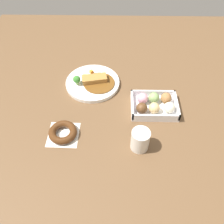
{
  "coord_description": "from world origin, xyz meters",
  "views": [
    {
      "loc": [
        -0.01,
        -0.77,
        0.81
      ],
      "look_at": [
        -0.02,
        -0.1,
        0.03
      ],
      "focal_mm": 38.23,
      "sensor_mm": 36.0,
      "label": 1
    }
  ],
  "objects_px": {
    "curry_plate": "(93,82)",
    "coffee_mug": "(140,140)",
    "chocolate_ring_donut": "(63,132)",
    "donut_box": "(154,105)"
  },
  "relations": [
    {
      "from": "curry_plate",
      "to": "coffee_mug",
      "type": "xyz_separation_m",
      "value": [
        0.21,
        -0.36,
        0.03
      ]
    },
    {
      "from": "chocolate_ring_donut",
      "to": "coffee_mug",
      "type": "distance_m",
      "value": 0.32
    },
    {
      "from": "chocolate_ring_donut",
      "to": "coffee_mug",
      "type": "height_order",
      "value": "coffee_mug"
    },
    {
      "from": "curry_plate",
      "to": "coffee_mug",
      "type": "bearing_deg",
      "value": -59.79
    },
    {
      "from": "chocolate_ring_donut",
      "to": "coffee_mug",
      "type": "relative_size",
      "value": 1.38
    },
    {
      "from": "donut_box",
      "to": "coffee_mug",
      "type": "height_order",
      "value": "coffee_mug"
    },
    {
      "from": "curry_plate",
      "to": "coffee_mug",
      "type": "height_order",
      "value": "coffee_mug"
    },
    {
      "from": "curry_plate",
      "to": "chocolate_ring_donut",
      "type": "distance_m",
      "value": 0.32
    },
    {
      "from": "coffee_mug",
      "to": "curry_plate",
      "type": "bearing_deg",
      "value": 120.21
    },
    {
      "from": "coffee_mug",
      "to": "donut_box",
      "type": "bearing_deg",
      "value": 69.26
    }
  ]
}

